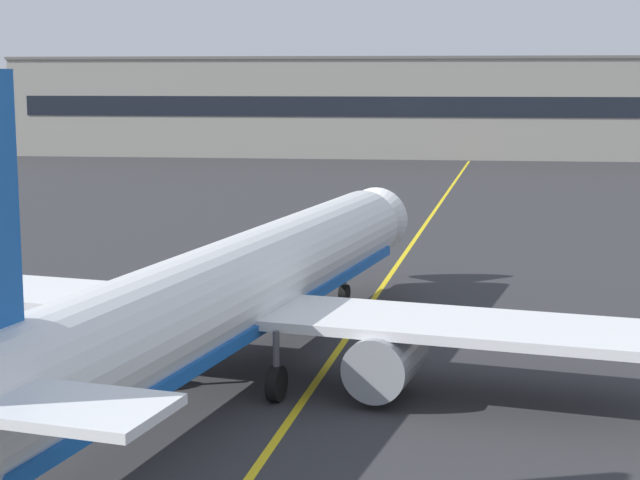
% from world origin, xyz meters
% --- Properties ---
extents(taxiway_centreline, '(13.61, 179.53, 0.01)m').
position_xyz_m(taxiway_centreline, '(0.00, 30.00, 0.00)').
color(taxiway_centreline, yellow).
rests_on(taxiway_centreline, ground).
extents(airliner_foreground, '(32.31, 41.21, 11.65)m').
position_xyz_m(airliner_foreground, '(-4.43, 14.36, 3.37)').
color(airliner_foreground, white).
rests_on(airliner_foreground, ground).
extents(safety_cone_by_nose_gear, '(0.44, 0.44, 0.55)m').
position_xyz_m(safety_cone_by_nose_gear, '(-4.48, 29.85, 0.26)').
color(safety_cone_by_nose_gear, orange).
rests_on(safety_cone_by_nose_gear, ground).
extents(terminal_building, '(142.17, 12.40, 14.28)m').
position_xyz_m(terminal_building, '(11.20, 126.72, 7.15)').
color(terminal_building, '#9E998E').
rests_on(terminal_building, ground).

